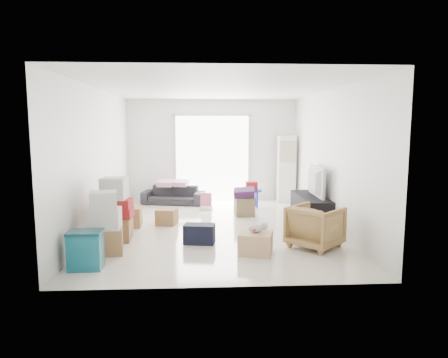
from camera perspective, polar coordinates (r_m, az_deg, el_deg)
room_shell at (r=7.76m, az=-1.13°, el=2.82°), size 4.98×6.48×3.18m
sliding_door at (r=10.73m, az=-1.68°, el=3.51°), size 2.10×0.04×2.33m
ac_tower at (r=10.67m, az=8.90°, el=1.42°), size 0.45×0.30×1.75m
tv_console at (r=8.59m, az=12.28°, el=-4.14°), size 0.49×1.65×0.55m
television at (r=8.53m, az=12.34°, el=-1.86°), size 0.65×1.10×0.14m
sofa at (r=10.39m, az=-7.28°, el=-1.86°), size 1.64×0.76×0.62m
pillow_left at (r=10.32m, az=-8.45°, el=0.08°), size 0.37×0.31×0.11m
pillow_right at (r=10.29m, az=-6.21°, el=0.10°), size 0.37×0.33×0.11m
armchair at (r=6.76m, az=12.91°, el=-6.35°), size 1.02×1.02×0.77m
storage_bins at (r=5.96m, az=-19.17°, el=-9.55°), size 0.48×0.34×0.55m
box_stack_a at (r=6.53m, az=-16.72°, el=-6.46°), size 0.61×0.53×0.99m
box_stack_b at (r=7.26m, az=-15.29°, el=-4.71°), size 0.60×0.56×1.10m
box_stack_c at (r=8.22m, az=-13.64°, el=-5.27°), size 0.56×0.46×0.39m
loose_box at (r=8.25m, az=-8.17°, el=-5.35°), size 0.46×0.46×0.32m
duffel_bag at (r=6.88m, az=-3.54°, el=-7.82°), size 0.56×0.39×0.33m
ottoman at (r=8.97m, az=2.91°, el=-3.93°), size 0.44×0.44×0.42m
blanket at (r=8.92m, az=2.92°, el=-2.17°), size 0.51×0.51×0.14m
kids_table at (r=9.83m, az=3.94°, el=-1.45°), size 0.52×0.52×0.65m
toy_walker at (r=9.66m, az=-2.56°, el=-3.71°), size 0.34×0.31×0.39m
wood_crate at (r=6.37m, az=4.55°, el=-9.06°), size 0.61×0.61×0.33m
plush_bunny at (r=6.32m, az=4.88°, el=-6.97°), size 0.31×0.18×0.16m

